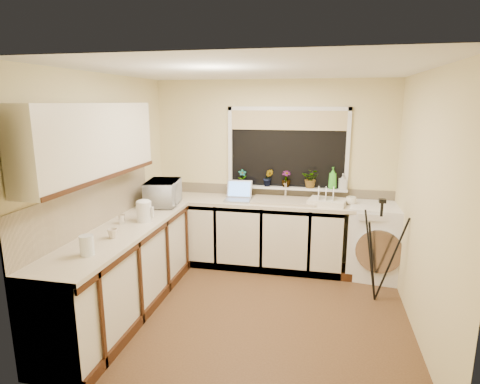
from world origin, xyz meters
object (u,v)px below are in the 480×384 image
object	(u,v)px
kettle	(144,212)
tripod	(378,251)
dish_rack	(327,202)
cup_left	(112,233)
plant_a	(242,177)
plant_c	(286,179)
plant_d	(311,178)
cup_back	(351,201)
microwave	(163,193)
steel_jar	(122,219)
plant_b	(268,178)
soap_bottle_clear	(343,181)
washing_machine	(376,241)
glass_jug	(87,245)
soap_bottle_green	(333,178)
laptop	(238,195)

from	to	relation	value
kettle	tripod	xyz separation A→B (m)	(2.49, 0.48, -0.43)
dish_rack	cup_left	bearing A→B (deg)	-128.77
plant_a	plant_c	xyz separation A→B (m)	(0.59, 0.02, -0.00)
plant_d	cup_back	distance (m)	0.60
kettle	microwave	distance (m)	0.72
steel_jar	cup_left	world-z (taller)	steel_jar
plant_b	soap_bottle_clear	world-z (taller)	plant_b
microwave	washing_machine	bearing A→B (deg)	-90.02
glass_jug	cup_left	distance (m)	0.44
plant_b	microwave	bearing A→B (deg)	-151.39
tripod	cup_left	xyz separation A→B (m)	(-2.55, -1.05, 0.37)
glass_jug	plant_b	world-z (taller)	plant_b
steel_jar	cup_back	size ratio (longest dim) A/B	0.74
cup_left	washing_machine	bearing A→B (deg)	33.55
plant_c	plant_d	xyz separation A→B (m)	(0.33, -0.00, 0.02)
plant_a	soap_bottle_green	world-z (taller)	soap_bottle_green
washing_machine	tripod	xyz separation A→B (m)	(-0.06, -0.68, 0.12)
microwave	glass_jug	bearing A→B (deg)	171.34
dish_rack	laptop	bearing A→B (deg)	-170.56
plant_d	soap_bottle_green	size ratio (longest dim) A/B	0.89
plant_c	cup_left	xyz separation A→B (m)	(-1.44, -1.98, -0.21)
microwave	cup_back	distance (m)	2.35
washing_machine	cup_back	xyz separation A→B (m)	(-0.33, 0.03, 0.49)
dish_rack	plant_d	world-z (taller)	plant_d
tripod	microwave	world-z (taller)	microwave
kettle	soap_bottle_clear	world-z (taller)	soap_bottle_clear
microwave	dish_rack	bearing A→B (deg)	-87.43
steel_jar	microwave	world-z (taller)	microwave
plant_a	cup_back	world-z (taller)	plant_a
cup_left	glass_jug	bearing A→B (deg)	-88.33
cup_back	microwave	bearing A→B (deg)	-168.17
steel_jar	soap_bottle_green	distance (m)	2.69
washing_machine	plant_c	distance (m)	1.38
plant_b	cup_left	bearing A→B (deg)	-121.75
steel_jar	soap_bottle_green	size ratio (longest dim) A/B	0.34
glass_jug	plant_a	distance (m)	2.55
tripod	glass_jug	world-z (taller)	tripod
glass_jug	cup_back	xyz separation A→B (m)	(2.27, 2.20, -0.03)
glass_jug	washing_machine	bearing A→B (deg)	39.85
laptop	plant_b	bearing A→B (deg)	28.00
dish_rack	tripod	bearing A→B (deg)	-39.71
cup_back	plant_a	bearing A→B (deg)	172.11
microwave	soap_bottle_green	xyz separation A→B (m)	(2.07, 0.70, 0.14)
steel_jar	cup_back	bearing A→B (deg)	28.71
microwave	cup_left	size ratio (longest dim) A/B	5.73
laptop	plant_a	bearing A→B (deg)	85.31
plant_a	soap_bottle_green	size ratio (longest dim) A/B	0.76
plant_b	cup_back	size ratio (longest dim) A/B	1.82
plant_a	cup_left	bearing A→B (deg)	-113.49
cup_left	soap_bottle_clear	bearing A→B (deg)	42.19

